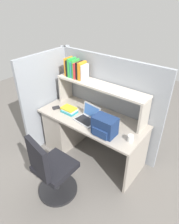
{
  "coord_description": "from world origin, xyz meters",
  "views": [
    {
      "loc": [
        1.46,
        -1.91,
        2.33
      ],
      "look_at": [
        0.0,
        -0.05,
        0.85
      ],
      "focal_mm": 31.8,
      "sensor_mm": 36.0,
      "label": 1
    }
  ],
  "objects_px": {
    "computer_mouse": "(56,108)",
    "office_chair": "(52,172)",
    "laptop": "(88,117)",
    "paper_cup": "(131,138)",
    "backpack": "(104,126)"
  },
  "relations": [
    {
      "from": "paper_cup",
      "to": "office_chair",
      "type": "distance_m",
      "value": 1.06
    },
    {
      "from": "computer_mouse",
      "to": "office_chair",
      "type": "distance_m",
      "value": 1.04
    },
    {
      "from": "laptop",
      "to": "paper_cup",
      "type": "xyz_separation_m",
      "value": [
        0.7,
        -0.04,
        -0.01
      ]
    },
    {
      "from": "backpack",
      "to": "paper_cup",
      "type": "xyz_separation_m",
      "value": [
        0.34,
        0.08,
        -0.08
      ]
    },
    {
      "from": "computer_mouse",
      "to": "office_chair",
      "type": "height_order",
      "value": "office_chair"
    },
    {
      "from": "backpack",
      "to": "computer_mouse",
      "type": "bearing_deg",
      "value": 176.41
    },
    {
      "from": "backpack",
      "to": "computer_mouse",
      "type": "xyz_separation_m",
      "value": [
        -0.95,
        0.06,
        -0.1
      ]
    },
    {
      "from": "laptop",
      "to": "paper_cup",
      "type": "distance_m",
      "value": 0.7
    },
    {
      "from": "laptop",
      "to": "computer_mouse",
      "type": "distance_m",
      "value": 0.59
    },
    {
      "from": "paper_cup",
      "to": "laptop",
      "type": "bearing_deg",
      "value": 176.4
    },
    {
      "from": "paper_cup",
      "to": "office_chair",
      "type": "xyz_separation_m",
      "value": [
        -0.65,
        -0.75,
        -0.38
      ]
    },
    {
      "from": "laptop",
      "to": "paper_cup",
      "type": "relative_size",
      "value": 3.73
    },
    {
      "from": "office_chair",
      "to": "backpack",
      "type": "bearing_deg",
      "value": -103.68
    },
    {
      "from": "computer_mouse",
      "to": "office_chair",
      "type": "relative_size",
      "value": 0.11
    },
    {
      "from": "office_chair",
      "to": "computer_mouse",
      "type": "bearing_deg",
      "value": -37.69
    }
  ]
}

